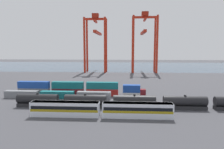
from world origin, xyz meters
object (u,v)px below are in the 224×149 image
(passenger_train, at_px, (101,109))
(gantry_crane_west, at_px, (96,37))
(freight_tank_row, at_px, (134,102))
(shipping_container_7, at_px, (68,92))
(shipping_container_11, at_px, (138,93))
(gantry_crane_central, at_px, (144,36))
(shipping_container_1, at_px, (57,95))

(passenger_train, height_order, gantry_crane_west, gantry_crane_west)
(freight_tank_row, xyz_separation_m, shipping_container_7, (-24.98, 16.56, -0.73))
(shipping_container_7, height_order, gantry_crane_west, gantry_crane_west)
(shipping_container_11, bearing_deg, gantry_crane_west, 108.00)
(shipping_container_7, relative_size, gantry_crane_west, 0.28)
(shipping_container_11, xyz_separation_m, gantry_crane_central, (9.39, 82.63, 25.41))
(shipping_container_1, bearing_deg, passenger_train, -47.22)
(freight_tank_row, height_order, shipping_container_1, freight_tank_row)
(shipping_container_7, height_order, shipping_container_11, same)
(freight_tank_row, height_order, shipping_container_11, freight_tank_row)
(shipping_container_1, distance_m, gantry_crane_west, 92.00)
(passenger_train, bearing_deg, shipping_container_7, 122.13)
(freight_tank_row, distance_m, shipping_container_7, 29.98)
(passenger_train, distance_m, gantry_crane_central, 112.39)
(gantry_crane_central, bearing_deg, gantry_crane_west, 179.40)
(passenger_train, relative_size, gantry_crane_central, 0.85)
(passenger_train, bearing_deg, gantry_crane_west, 98.34)
(shipping_container_1, xyz_separation_m, gantry_crane_central, (38.64, 88.14, 25.41))
(shipping_container_1, bearing_deg, gantry_crane_central, 66.33)
(freight_tank_row, height_order, shipping_container_7, freight_tank_row)
(passenger_train, xyz_separation_m, gantry_crane_central, (20.51, 107.74, 24.56))
(passenger_train, distance_m, freight_tank_row, 12.57)
(gantry_crane_central, bearing_deg, shipping_container_11, -96.48)
(freight_tank_row, xyz_separation_m, gantry_crane_west, (-25.05, 99.57, 24.21))
(gantry_crane_central, bearing_deg, freight_tank_row, -96.50)
(gantry_crane_west, height_order, gantry_crane_central, gantry_crane_central)
(gantry_crane_west, distance_m, gantry_crane_central, 36.36)
(gantry_crane_west, bearing_deg, freight_tank_row, -75.88)
(freight_tank_row, bearing_deg, gantry_crane_central, 83.50)
(passenger_train, distance_m, shipping_container_11, 27.48)
(passenger_train, relative_size, gantry_crane_west, 0.87)
(shipping_container_11, bearing_deg, passenger_train, -113.89)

